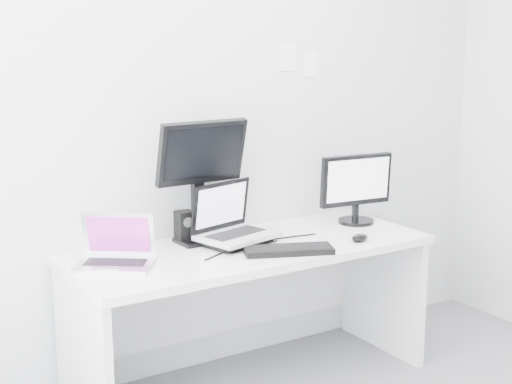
% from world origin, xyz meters
% --- Properties ---
extents(back_wall, '(3.60, 0.00, 3.60)m').
position_xyz_m(back_wall, '(0.00, 1.60, 1.35)').
color(back_wall, silver).
rests_on(back_wall, ground).
extents(desk, '(1.80, 0.70, 0.73)m').
position_xyz_m(desk, '(0.00, 1.25, 0.36)').
color(desk, white).
rests_on(desk, ground).
extents(macbook, '(0.41, 0.39, 0.25)m').
position_xyz_m(macbook, '(-0.70, 1.27, 0.85)').
color(macbook, '#ADADB2').
rests_on(macbook, desk).
extents(speaker, '(0.09, 0.09, 0.16)m').
position_xyz_m(speaker, '(-0.25, 1.47, 0.81)').
color(speaker, black).
rests_on(speaker, desk).
extents(dell_laptop, '(0.43, 0.37, 0.31)m').
position_xyz_m(dell_laptop, '(-0.04, 1.31, 0.88)').
color(dell_laptop, '#B8BABF').
rests_on(dell_laptop, desk).
extents(rear_monitor, '(0.47, 0.18, 0.63)m').
position_xyz_m(rear_monitor, '(-0.17, 1.44, 1.04)').
color(rear_monitor, black).
rests_on(rear_monitor, desk).
extents(samsung_monitor, '(0.44, 0.24, 0.39)m').
position_xyz_m(samsung_monitor, '(0.73, 1.33, 0.93)').
color(samsung_monitor, black).
rests_on(samsung_monitor, desk).
extents(keyboard, '(0.44, 0.30, 0.03)m').
position_xyz_m(keyboard, '(0.09, 1.05, 0.74)').
color(keyboard, black).
rests_on(keyboard, desk).
extents(mouse, '(0.13, 0.11, 0.04)m').
position_xyz_m(mouse, '(0.51, 1.03, 0.75)').
color(mouse, black).
rests_on(mouse, desk).
extents(wall_note_0, '(0.10, 0.00, 0.14)m').
position_xyz_m(wall_note_0, '(0.45, 1.59, 1.62)').
color(wall_note_0, white).
rests_on(wall_note_0, back_wall).
extents(wall_note_1, '(0.09, 0.00, 0.13)m').
position_xyz_m(wall_note_1, '(0.60, 1.59, 1.58)').
color(wall_note_1, white).
rests_on(wall_note_1, back_wall).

